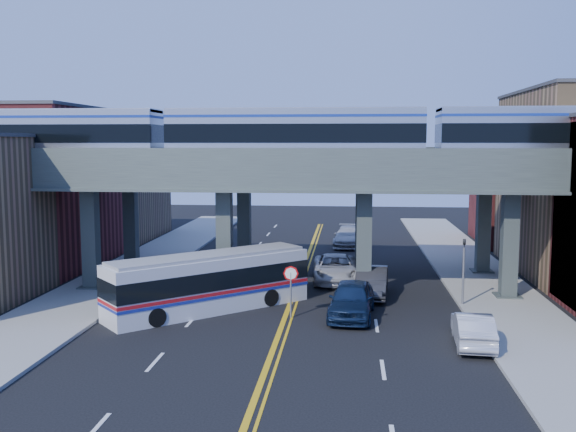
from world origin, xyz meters
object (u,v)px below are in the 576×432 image
car_lane_b (372,282)px  stop_sign (291,283)px  traffic_signal (464,264)px  transit_bus (209,283)px  car_lane_c (335,268)px  car_lane_a (352,299)px  car_lane_d (348,236)px  car_parked_curb (473,329)px  transit_train (295,134)px

car_lane_b → stop_sign: bearing=-125.4°
traffic_signal → transit_bus: (-13.23, -2.01, -0.84)m
car_lane_b → car_lane_c: bearing=124.1°
car_lane_a → traffic_signal: bearing=28.2°
car_lane_a → car_lane_d: size_ratio=0.93×
transit_bus → traffic_signal: bearing=-33.3°
traffic_signal → car_lane_d: bearing=107.2°
car_lane_d → car_lane_b: bearing=-82.1°
traffic_signal → car_parked_curb: traffic_signal is taller
car_lane_b → transit_train: bearing=-176.1°
car_lane_a → car_parked_curb: bearing=-33.2°
transit_bus → car_parked_curb: 13.37m
transit_bus → car_lane_c: bearing=8.7°
transit_bus → car_lane_b: (8.49, 3.95, -0.63)m
car_lane_c → car_lane_b: bearing=-63.3°
car_parked_curb → stop_sign: bearing=-19.7°
car_parked_curb → car_lane_c: bearing=-59.4°
stop_sign → traffic_signal: 9.41m
stop_sign → transit_bus: size_ratio=0.27×
stop_sign → car_lane_d: stop_sign is taller
transit_train → traffic_signal: (9.14, -2.00, -6.85)m
transit_bus → car_lane_d: transit_bus is taller
transit_train → car_lane_d: 19.77m
car_lane_d → car_lane_c: bearing=-89.8°
traffic_signal → transit_bus: traffic_signal is taller
transit_bus → car_lane_b: 9.39m
transit_bus → car_parked_curb: transit_bus is taller
car_lane_c → transit_bus: bearing=-132.1°
transit_bus → stop_sign: bearing=-54.9°
traffic_signal → car_lane_d: traffic_signal is taller
transit_train → stop_sign: 8.93m
stop_sign → car_lane_c: size_ratio=0.45×
car_lane_b → car_lane_c: (-2.14, 3.79, -0.01)m
transit_train → car_parked_curb: bearing=-45.5°
stop_sign → car_lane_b: 6.53m
stop_sign → car_lane_a: stop_sign is taller
transit_train → traffic_signal: size_ratio=10.79×
transit_train → transit_bus: bearing=-135.6°
car_lane_d → car_parked_curb: 26.82m
stop_sign → car_lane_a: size_ratio=0.50×
car_lane_a → car_lane_b: size_ratio=1.06×
traffic_signal → car_lane_a: size_ratio=0.78×
transit_bus → car_lane_d: bearing=29.8°
transit_train → transit_bus: (-4.09, -4.01, -7.69)m
traffic_signal → car_parked_curb: (-0.70, -6.60, -1.58)m
transit_train → stop_sign: (0.24, -5.00, -7.39)m
transit_train → car_parked_curb: 14.70m
car_lane_b → car_parked_curb: car_lane_b is taller
transit_bus → car_lane_d: 22.83m
car_lane_a → car_lane_c: size_ratio=0.90×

